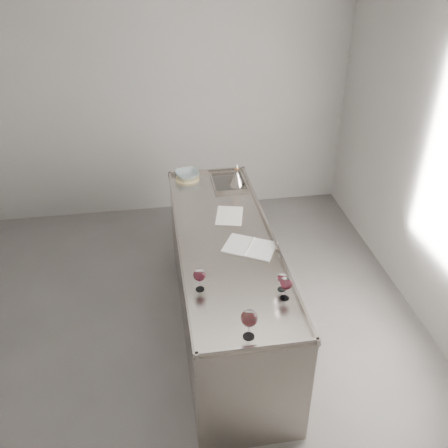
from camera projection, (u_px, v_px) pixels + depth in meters
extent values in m
cube|color=#575452|center=(172.00, 359.00, 4.13)|extent=(4.50, 5.00, 0.02)
cube|color=#999794|center=(149.00, 97.00, 5.48)|extent=(4.50, 0.02, 2.80)
cube|color=gray|center=(226.00, 286.00, 4.20)|extent=(0.75, 2.40, 0.92)
cube|color=gray|center=(226.00, 240.00, 3.95)|extent=(0.77, 2.42, 0.02)
cube|color=gray|center=(258.00, 347.00, 2.94)|extent=(0.77, 0.02, 0.03)
cube|color=gray|center=(207.00, 171.00, 4.93)|extent=(0.77, 0.02, 0.03)
cube|color=gray|center=(180.00, 241.00, 3.89)|extent=(0.02, 2.42, 0.03)
cube|color=gray|center=(271.00, 233.00, 3.98)|extent=(0.02, 2.42, 0.03)
cube|color=#595654|center=(229.00, 184.00, 4.74)|extent=(0.30, 0.38, 0.01)
cylinder|color=white|center=(200.00, 289.00, 3.41)|extent=(0.06, 0.06, 0.00)
cylinder|color=white|center=(200.00, 284.00, 3.39)|extent=(0.01, 0.01, 0.08)
ellipsoid|color=white|center=(200.00, 275.00, 3.35)|extent=(0.09, 0.09, 0.09)
cylinder|color=#3D0813|center=(200.00, 277.00, 3.36)|extent=(0.06, 0.06, 0.02)
cylinder|color=white|center=(249.00, 336.00, 3.04)|extent=(0.07, 0.07, 0.00)
cylinder|color=white|center=(249.00, 330.00, 3.01)|extent=(0.01, 0.01, 0.10)
ellipsoid|color=white|center=(249.00, 318.00, 2.96)|extent=(0.10, 0.10, 0.11)
cylinder|color=#340709|center=(249.00, 321.00, 2.97)|extent=(0.07, 0.07, 0.02)
cylinder|color=white|center=(285.00, 298.00, 3.34)|extent=(0.06, 0.06, 0.00)
cylinder|color=white|center=(285.00, 293.00, 3.31)|extent=(0.01, 0.01, 0.08)
ellipsoid|color=white|center=(286.00, 283.00, 3.27)|extent=(0.09, 0.09, 0.09)
cylinder|color=#3B0811|center=(286.00, 285.00, 3.28)|extent=(0.06, 0.06, 0.02)
cylinder|color=white|center=(281.00, 289.00, 3.41)|extent=(0.05, 0.05, 0.00)
cylinder|color=white|center=(282.00, 285.00, 3.39)|extent=(0.01, 0.01, 0.07)
ellipsoid|color=white|center=(282.00, 278.00, 3.36)|extent=(0.07, 0.07, 0.07)
cylinder|color=#3D0813|center=(282.00, 280.00, 3.37)|extent=(0.05, 0.05, 0.02)
cube|color=white|center=(238.00, 245.00, 3.86)|extent=(0.29, 0.32, 0.01)
cube|color=white|center=(262.00, 250.00, 3.81)|extent=(0.29, 0.32, 0.01)
cylinder|color=white|center=(250.00, 247.00, 3.83)|extent=(0.14, 0.24, 0.01)
cube|color=white|center=(229.00, 216.00, 4.24)|extent=(0.29, 0.36, 0.00)
cylinder|color=#CBBC83|center=(188.00, 178.00, 4.81)|extent=(0.28, 0.28, 0.02)
imported|color=#8CA0A2|center=(187.00, 174.00, 4.79)|extent=(0.27, 0.27, 0.06)
cone|color=#B1A79E|center=(237.00, 179.00, 4.68)|extent=(0.15, 0.15, 0.13)
cylinder|color=#B1A79E|center=(237.00, 171.00, 4.63)|extent=(0.03, 0.03, 0.03)
cylinder|color=#B26531|center=(237.00, 169.00, 4.62)|extent=(0.04, 0.04, 0.02)
cone|color=#B1A79E|center=(237.00, 166.00, 4.60)|extent=(0.03, 0.03, 0.04)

